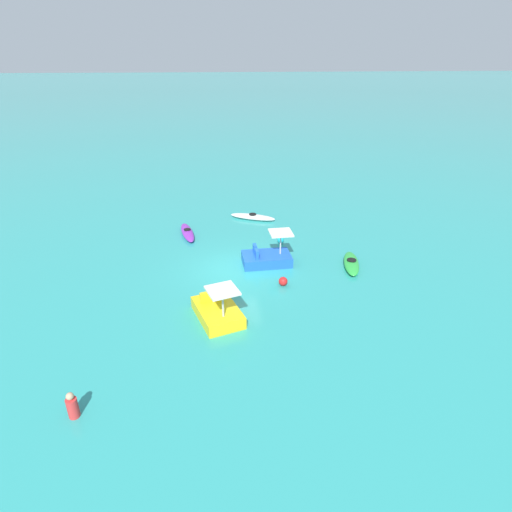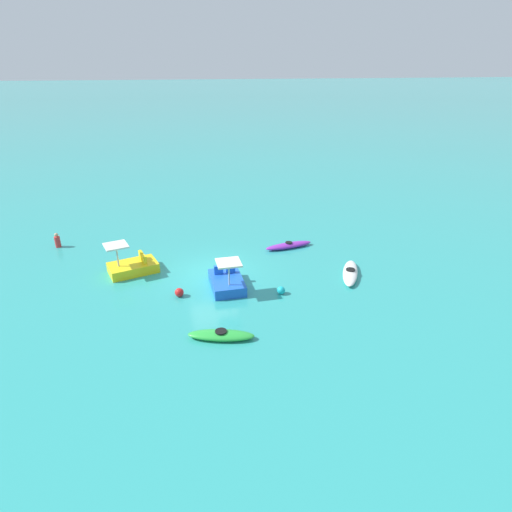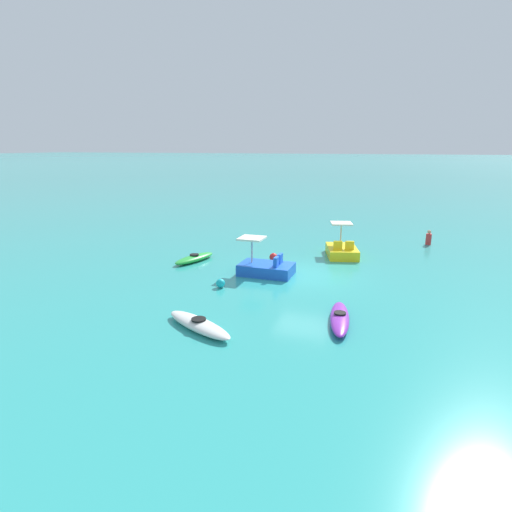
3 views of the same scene
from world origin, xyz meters
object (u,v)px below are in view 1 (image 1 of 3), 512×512
(person_near_shore, at_px, (72,406))
(kayak_purple, at_px, (187,232))
(pedal_boat_blue, at_px, (267,257))
(buoy_cyan, at_px, (281,240))
(kayak_green, at_px, (351,263))
(buoy_red, at_px, (283,281))
(kayak_white, at_px, (253,217))
(pedal_boat_yellow, at_px, (218,311))

(person_near_shore, bearing_deg, kayak_purple, 166.56)
(kayak_purple, bearing_deg, pedal_boat_blue, 42.83)
(pedal_boat_blue, relative_size, buoy_cyan, 6.59)
(kayak_green, relative_size, buoy_cyan, 7.31)
(kayak_green, distance_m, buoy_red, 4.01)
(kayak_white, height_order, person_near_shore, person_near_shore)
(pedal_boat_yellow, height_order, buoy_red, pedal_boat_yellow)
(kayak_purple, relative_size, pedal_boat_yellow, 1.09)
(kayak_purple, xyz_separation_m, buoy_red, (6.63, 4.37, 0.04))
(kayak_white, height_order, pedal_boat_blue, pedal_boat_blue)
(kayak_green, height_order, person_near_shore, person_near_shore)
(kayak_purple, bearing_deg, kayak_white, 116.13)
(buoy_red, distance_m, person_near_shore, 10.05)
(kayak_purple, relative_size, pedal_boat_blue, 1.21)
(kayak_purple, relative_size, buoy_cyan, 7.95)
(kayak_white, bearing_deg, person_near_shore, -25.57)
(buoy_cyan, bearing_deg, kayak_white, -165.30)
(pedal_boat_blue, bearing_deg, kayak_white, 178.74)
(kayak_white, bearing_deg, pedal_boat_blue, -1.26)
(kayak_purple, distance_m, pedal_boat_blue, 5.90)
(kayak_white, height_order, buoy_red, buoy_red)
(kayak_purple, height_order, person_near_shore, person_near_shore)
(buoy_red, bearing_deg, pedal_boat_blue, -171.06)
(pedal_boat_yellow, xyz_separation_m, buoy_cyan, (-6.89, 3.93, -0.15))
(person_near_shore, bearing_deg, pedal_boat_yellow, 135.04)
(buoy_cyan, distance_m, person_near_shore, 14.08)
(pedal_boat_blue, distance_m, person_near_shore, 11.47)
(pedal_boat_blue, bearing_deg, person_near_shore, -38.76)
(pedal_boat_yellow, bearing_deg, kayak_green, 117.64)
(pedal_boat_blue, height_order, buoy_cyan, pedal_boat_blue)
(kayak_green, bearing_deg, kayak_white, -151.27)
(kayak_white, distance_m, kayak_purple, 4.62)
(pedal_boat_blue, distance_m, buoy_cyan, 2.67)
(kayak_purple, bearing_deg, pedal_boat_yellow, 8.13)
(buoy_red, relative_size, person_near_shore, 0.47)
(kayak_green, relative_size, person_near_shore, 3.11)
(pedal_boat_blue, bearing_deg, kayak_purple, -137.17)
(pedal_boat_yellow, bearing_deg, kayak_purple, -171.87)
(kayak_purple, height_order, kayak_green, same)
(kayak_green, relative_size, buoy_red, 6.60)
(kayak_green, relative_size, pedal_boat_yellow, 1.01)
(pedal_boat_blue, height_order, pedal_boat_yellow, same)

